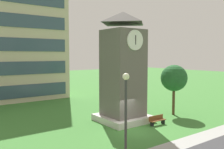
{
  "coord_description": "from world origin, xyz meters",
  "views": [
    {
      "loc": [
        -13.69,
        -15.68,
        6.54
      ],
      "look_at": [
        0.61,
        3.92,
        4.62
      ],
      "focal_mm": 39.0,
      "sensor_mm": 36.0,
      "label": 1
    }
  ],
  "objects_px": {
    "clock_tower": "(123,73)",
    "street_lamp": "(126,114)",
    "tree_streetside": "(174,78)",
    "park_bench": "(157,120)"
  },
  "relations": [
    {
      "from": "clock_tower",
      "to": "street_lamp",
      "type": "xyz_separation_m",
      "value": [
        -6.99,
        -8.96,
        -1.3
      ]
    },
    {
      "from": "clock_tower",
      "to": "tree_streetside",
      "type": "xyz_separation_m",
      "value": [
        6.15,
        -1.24,
        -0.77
      ]
    },
    {
      "from": "street_lamp",
      "to": "tree_streetside",
      "type": "distance_m",
      "value": 15.25
    },
    {
      "from": "clock_tower",
      "to": "street_lamp",
      "type": "distance_m",
      "value": 11.44
    },
    {
      "from": "park_bench",
      "to": "tree_streetside",
      "type": "distance_m",
      "value": 5.93
    },
    {
      "from": "tree_streetside",
      "to": "park_bench",
      "type": "bearing_deg",
      "value": -158.61
    },
    {
      "from": "clock_tower",
      "to": "street_lamp",
      "type": "bearing_deg",
      "value": -127.98
    },
    {
      "from": "street_lamp",
      "to": "tree_streetside",
      "type": "bearing_deg",
      "value": 30.44
    },
    {
      "from": "street_lamp",
      "to": "tree_streetside",
      "type": "xyz_separation_m",
      "value": [
        13.14,
        7.72,
        0.53
      ]
    },
    {
      "from": "street_lamp",
      "to": "tree_streetside",
      "type": "relative_size",
      "value": 1.02
    }
  ]
}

